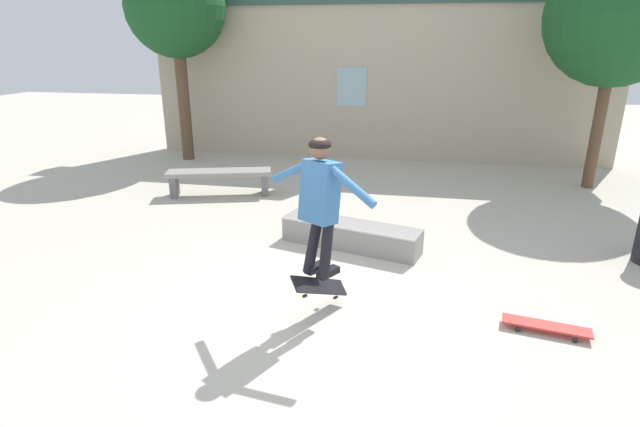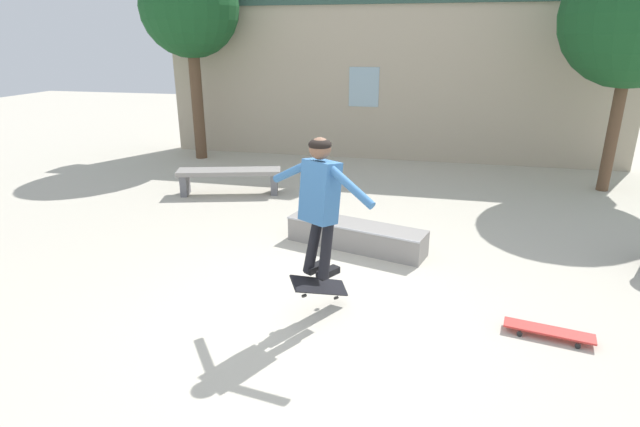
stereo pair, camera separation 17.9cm
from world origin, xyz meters
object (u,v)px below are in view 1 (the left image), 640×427
skate_ledge (351,235)px  skateboard_flipping (320,286)px  skater (320,196)px  skateboard_resting (546,326)px  tree_left (176,8)px  tree_right (618,16)px  park_bench (220,177)px

skate_ledge → skateboard_flipping: (-0.09, -1.86, 0.15)m
skater → skateboard_resting: skater is taller
skateboard_resting → skateboard_flipping: bearing=12.6°
skate_ledge → skateboard_resting: (2.19, -1.78, -0.11)m
skate_ledge → skater: (-0.08, -1.91, 1.15)m
skater → skateboard_flipping: 1.00m
skater → skateboard_flipping: (-0.01, 0.06, -1.00)m
tree_left → skater: size_ratio=3.23×
tree_right → tree_left: bearing=174.5°
tree_right → park_bench: bearing=-165.2°
park_bench → skater: bearing=-72.0°
tree_left → skateboard_flipping: (4.48, -6.54, -3.07)m
skateboard_flipping → skateboard_resting: (2.28, 0.08, -0.26)m
tree_right → tree_left: tree_left is taller
tree_left → skateboard_resting: 9.93m
park_bench → skateboard_flipping: 4.67m
skate_ledge → skateboard_resting: bearing=-23.4°
skate_ledge → skateboard_flipping: bearing=-77.1°
tree_right → skateboard_flipping: tree_right is taller
tree_right → skateboard_resting: size_ratio=5.18×
tree_left → skateboard_resting: bearing=-43.7°
park_bench → skater: size_ratio=1.39×
tree_left → skateboard_resting: (6.76, -6.46, -3.33)m
skate_ledge → skateboard_flipping: 1.87m
tree_left → skate_ledge: (4.57, -4.68, -3.22)m
skateboard_resting → park_bench: bearing=-27.0°
skate_ledge → skater: size_ratio=1.43×
skateboard_flipping → skate_ledge: bearing=29.5°
park_bench → skateboard_resting: (4.90, -3.79, -0.28)m
skateboard_resting → skate_ledge: bearing=-28.3°
tree_left → skateboard_flipping: 8.50m
skate_ledge → park_bench: bearing=159.0°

